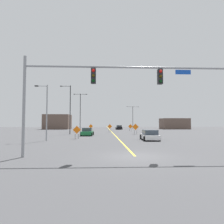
{
  "coord_description": "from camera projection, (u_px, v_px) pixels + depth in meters",
  "views": [
    {
      "loc": [
        -2.21,
        -13.39,
        2.3
      ],
      "look_at": [
        -0.61,
        20.49,
        4.14
      ],
      "focal_mm": 31.36,
      "sensor_mm": 36.0,
      "label": 1
    }
  ],
  "objects": [
    {
      "name": "car_white_far",
      "position": [
        150.0,
        135.0,
        25.74
      ],
      "size": [
        2.21,
        4.4,
        1.35
      ],
      "color": "white",
      "rests_on": "ground"
    },
    {
      "name": "construction_sign_right_lane",
      "position": [
        130.0,
        127.0,
        54.15
      ],
      "size": [
        1.24,
        0.25,
        1.87
      ],
      "color": "orange",
      "rests_on": "ground"
    },
    {
      "name": "traffic_signal_assembly",
      "position": [
        95.0,
        83.0,
        13.47
      ],
      "size": [
        14.1,
        0.44,
        6.85
      ],
      "color": "gray",
      "rests_on": "ground"
    },
    {
      "name": "road_centre_stripe",
      "position": [
        110.0,
        130.0,
        63.54
      ],
      "size": [
        0.16,
        100.66,
        0.01
      ],
      "color": "yellow",
      "rests_on": "ground"
    },
    {
      "name": "ground",
      "position": [
        135.0,
        156.0,
        13.34
      ],
      "size": [
        181.19,
        181.19,
        0.0
      ],
      "primitive_type": "plane",
      "color": "#444447"
    },
    {
      "name": "car_green_approaching",
      "position": [
        87.0,
        132.0,
        34.78
      ],
      "size": [
        2.2,
        4.17,
        1.37
      ],
      "color": "#196B38",
      "rests_on": "ground"
    },
    {
      "name": "construction_sign_median_near",
      "position": [
        110.0,
        127.0,
        47.78
      ],
      "size": [
        1.11,
        0.24,
        1.93
      ],
      "color": "orange",
      "rests_on": "ground"
    },
    {
      "name": "car_black_mid",
      "position": [
        119.0,
        127.0,
        65.39
      ],
      "size": [
        2.06,
        4.65,
        1.42
      ],
      "color": "black",
      "rests_on": "ground"
    },
    {
      "name": "street_lamp_far_right",
      "position": [
        69.0,
        107.0,
        38.67
      ],
      "size": [
        2.12,
        0.24,
        9.68
      ],
      "color": "black",
      "rests_on": "ground"
    },
    {
      "name": "roadside_building_east",
      "position": [
        174.0,
        124.0,
        70.44
      ],
      "size": [
        9.4,
        6.36,
        3.82
      ],
      "color": "brown",
      "rests_on": "ground"
    },
    {
      "name": "roadside_building_west",
      "position": [
        58.0,
        122.0,
        69.78
      ],
      "size": [
        8.79,
        7.97,
        5.14
      ],
      "color": "brown",
      "rests_on": "ground"
    },
    {
      "name": "street_lamp_near_left",
      "position": [
        80.0,
        109.0,
        50.93
      ],
      "size": [
        3.56,
        0.24,
        9.86
      ],
      "color": "black",
      "rests_on": "ground"
    },
    {
      "name": "street_lamp_near_right",
      "position": [
        46.0,
        110.0,
        24.81
      ],
      "size": [
        1.65,
        0.24,
        7.12
      ],
      "color": "gray",
      "rests_on": "ground"
    },
    {
      "name": "construction_sign_right_shoulder",
      "position": [
        77.0,
        131.0,
        27.95
      ],
      "size": [
        1.15,
        0.07,
        1.85
      ],
      "color": "orange",
      "rests_on": "ground"
    },
    {
      "name": "construction_sign_left_shoulder",
      "position": [
        136.0,
        127.0,
        38.95
      ],
      "size": [
        1.3,
        0.11,
        2.1
      ],
      "color": "orange",
      "rests_on": "ground"
    },
    {
      "name": "construction_sign_left_lane",
      "position": [
        91.0,
        127.0,
        50.61
      ],
      "size": [
        1.11,
        0.21,
        1.91
      ],
      "color": "orange",
      "rests_on": "ground"
    },
    {
      "name": "street_lamp_mid_right",
      "position": [
        133.0,
        115.0,
        76.01
      ],
      "size": [
        4.74,
        0.24,
        8.62
      ],
      "color": "black",
      "rests_on": "ground"
    }
  ]
}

